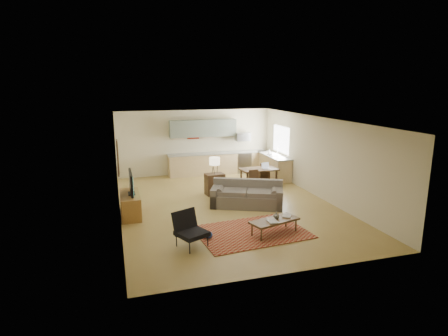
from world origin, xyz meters
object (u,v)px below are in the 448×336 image
object	(u,v)px
console_table	(215,184)
dining_table	(259,178)
coffee_table	(274,227)
tv_credenza	(130,205)
sofa	(247,194)
armchair	(192,230)

from	to	relation	value
console_table	dining_table	bearing A→B (deg)	9.88
console_table	dining_table	xyz separation A→B (m)	(1.84, 0.52, -0.03)
coffee_table	dining_table	distance (m)	4.53
coffee_table	tv_credenza	bearing A→B (deg)	127.64
tv_credenza	console_table	distance (m)	3.20
tv_credenza	console_table	bearing A→B (deg)	24.55
tv_credenza	dining_table	xyz separation A→B (m)	(4.75, 1.85, 0.02)
dining_table	sofa	bearing A→B (deg)	-124.20
console_table	sofa	bearing A→B (deg)	-73.64
armchair	console_table	world-z (taller)	armchair
tv_credenza	console_table	xyz separation A→B (m)	(2.91, 1.33, 0.04)
sofa	armchair	world-z (taller)	armchair
tv_credenza	console_table	world-z (taller)	console_table
console_table	coffee_table	bearing A→B (deg)	-87.83
tv_credenza	dining_table	bearing A→B (deg)	21.23
sofa	dining_table	xyz separation A→B (m)	(1.21, 2.05, -0.06)
armchair	coffee_table	bearing A→B (deg)	-21.06
sofa	console_table	size ratio (longest dim) A/B	3.12
tv_credenza	dining_table	world-z (taller)	dining_table
sofa	coffee_table	distance (m)	2.30
coffee_table	dining_table	bearing A→B (deg)	56.79
sofa	tv_credenza	xyz separation A→B (m)	(-3.54, 0.21, -0.07)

